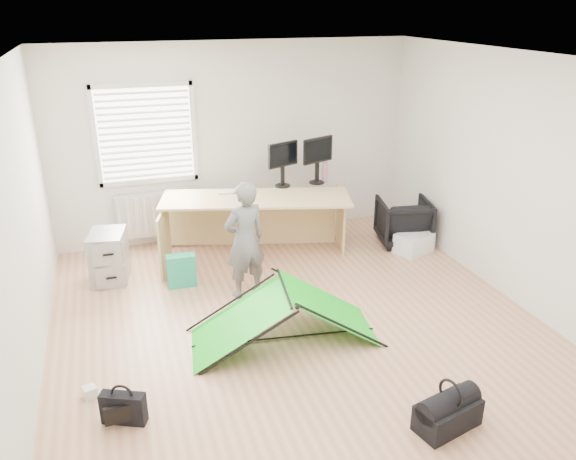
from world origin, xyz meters
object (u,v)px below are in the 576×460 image
object	(u,v)px
thermos	(325,172)
laptop_bag	(124,408)
desk	(256,227)
person	(245,240)
office_chair	(403,221)
storage_crate	(414,243)
monitor_left	(283,170)
monitor_right	(317,167)
filing_cabinet	(109,256)
duffel_bag	(448,415)
kite	(284,314)

from	to	relation	value
thermos	laptop_bag	distance (m)	4.36
desk	person	size ratio (longest dim) A/B	1.77
office_chair	person	bearing A→B (deg)	31.00
desk	storage_crate	world-z (taller)	desk
storage_crate	laptop_bag	xyz separation A→B (m)	(-3.91, -2.21, 0.00)
thermos	laptop_bag	size ratio (longest dim) A/B	0.77
monitor_left	office_chair	xyz separation A→B (m)	(1.60, -0.53, -0.73)
monitor_right	storage_crate	bearing A→B (deg)	-59.91
filing_cabinet	storage_crate	xyz separation A→B (m)	(3.92, -0.43, -0.17)
monitor_right	thermos	distance (m)	0.16
storage_crate	monitor_right	bearing A→B (deg)	141.25
storage_crate	duffel_bag	world-z (taller)	storage_crate
office_chair	duffel_bag	world-z (taller)	office_chair
desk	thermos	distance (m)	1.27
thermos	monitor_right	bearing A→B (deg)	-173.19
desk	filing_cabinet	size ratio (longest dim) A/B	3.91
monitor_left	office_chair	size ratio (longest dim) A/B	0.67
monitor_left	monitor_right	size ratio (longest dim) A/B	0.95
desk	monitor_right	world-z (taller)	monitor_right
filing_cabinet	monitor_right	bearing A→B (deg)	19.98
monitor_left	person	size ratio (longest dim) A/B	0.34
monitor_right	storage_crate	distance (m)	1.67
desk	duffel_bag	size ratio (longest dim) A/B	4.55
office_chair	storage_crate	size ratio (longest dim) A/B	1.45
monitor_left	monitor_right	bearing A→B (deg)	-21.21
filing_cabinet	thermos	xyz separation A→B (m)	(2.96, 0.46, 0.65)
desk	duffel_bag	xyz separation A→B (m)	(0.59, -3.62, -0.30)
desk	duffel_bag	world-z (taller)	desk
storage_crate	laptop_bag	world-z (taller)	same
desk	office_chair	distance (m)	2.08
monitor_right	duffel_bag	bearing A→B (deg)	-116.59
desk	monitor_right	distance (m)	1.21
desk	monitor_left	bearing A→B (deg)	50.87
monitor_left	storage_crate	xyz separation A→B (m)	(1.58, -0.87, -0.92)
office_chair	duffel_bag	distance (m)	3.73
person	desk	bearing A→B (deg)	-126.65
storage_crate	thermos	bearing A→B (deg)	137.40
monitor_left	filing_cabinet	bearing A→B (deg)	169.83
storage_crate	duffel_bag	size ratio (longest dim) A/B	0.91
office_chair	desk	bearing A→B (deg)	7.63
filing_cabinet	duffel_bag	distance (m)	4.29
office_chair	laptop_bag	bearing A→B (deg)	46.22
office_chair	kite	size ratio (longest dim) A/B	0.38
laptop_bag	duffel_bag	world-z (taller)	laptop_bag
person	duffel_bag	size ratio (longest dim) A/B	2.57
storage_crate	person	bearing A→B (deg)	-169.54
monitor_left	duffel_bag	world-z (taller)	monitor_left
filing_cabinet	thermos	bearing A→B (deg)	19.90
office_chair	kite	distance (m)	2.94
office_chair	storage_crate	world-z (taller)	office_chair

